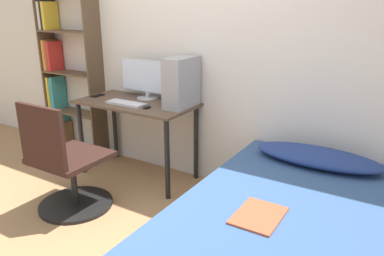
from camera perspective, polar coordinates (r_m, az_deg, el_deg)
ground_plane at (r=2.74m, az=-17.25°, el=-18.16°), size 14.00×14.00×0.00m
wall_back at (r=3.41m, az=0.34°, el=12.50°), size 8.00×0.05×2.50m
desk at (r=3.53m, az=-8.46°, el=2.12°), size 1.12×0.57×0.74m
bookshelf at (r=4.41m, az=-18.94°, el=7.47°), size 0.74×0.23×1.77m
office_chair at (r=3.14m, az=-18.60°, el=-6.21°), size 0.60×0.60×0.91m
bed at (r=2.39m, az=13.52°, el=-16.71°), size 1.19×1.95×0.49m
pillow at (r=2.87m, az=18.54°, el=-4.18°), size 0.91×0.36×0.11m
magazine at (r=2.13m, az=10.12°, el=-13.00°), size 0.24×0.32×0.01m
monitor at (r=3.58m, az=-6.88°, el=7.52°), size 0.60×0.20×0.37m
keyboard at (r=3.43m, az=-10.04°, el=3.72°), size 0.38×0.13×0.02m
pc_tower at (r=3.25m, az=-1.60°, el=6.95°), size 0.17×0.36×0.43m
mouse at (r=3.28m, az=-6.89°, el=3.20°), size 0.06×0.09×0.02m
phone at (r=3.81m, az=-14.20°, el=4.83°), size 0.07×0.14×0.01m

